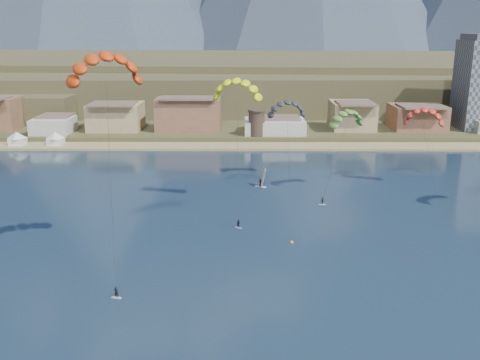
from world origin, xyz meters
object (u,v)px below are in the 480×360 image
object	(u,v)px
kitesurfer_yellow	(237,86)
buoy	(292,242)
kitesurfer_red	(105,63)
windsurfer	(261,181)
watchtower	(257,122)
kitesurfer_green	(347,116)

from	to	relation	value
kitesurfer_yellow	buoy	bearing A→B (deg)	-64.13
kitesurfer_red	windsurfer	bearing A→B (deg)	60.64
kitesurfer_yellow	buoy	world-z (taller)	kitesurfer_yellow
windsurfer	kitesurfer_red	bearing A→B (deg)	-119.36
watchtower	buoy	size ratio (longest dim) A/B	14.25
watchtower	windsurfer	world-z (taller)	watchtower
kitesurfer_green	buoy	bearing A→B (deg)	-115.16
kitesurfer_green	buoy	xyz separation A→B (m)	(-14.11, -30.05, -17.26)
watchtower	windsurfer	xyz separation A→B (m)	(-0.18, -52.33, -4.90)
kitesurfer_green	kitesurfer_yellow	bearing A→B (deg)	-156.94
watchtower	kitesurfer_red	xyz separation A→B (m)	(-24.34, -95.29, 24.72)
kitesurfer_yellow	windsurfer	world-z (taller)	kitesurfer_yellow
kitesurfer_yellow	kitesurfer_red	bearing A→B (deg)	-123.33
kitesurfer_green	kitesurfer_red	bearing A→B (deg)	-137.77
kitesurfer_red	buoy	distance (m)	42.86
kitesurfer_red	kitesurfer_yellow	size ratio (longest dim) A/B	1.21
kitesurfer_green	windsurfer	world-z (taller)	kitesurfer_green
watchtower	kitesurfer_yellow	distance (m)	69.60
buoy	watchtower	bearing A→B (deg)	92.65
watchtower	kitesurfer_yellow	size ratio (longest dim) A/B	0.30
kitesurfer_red	kitesurfer_green	world-z (taller)	kitesurfer_red
watchtower	buoy	world-z (taller)	watchtower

